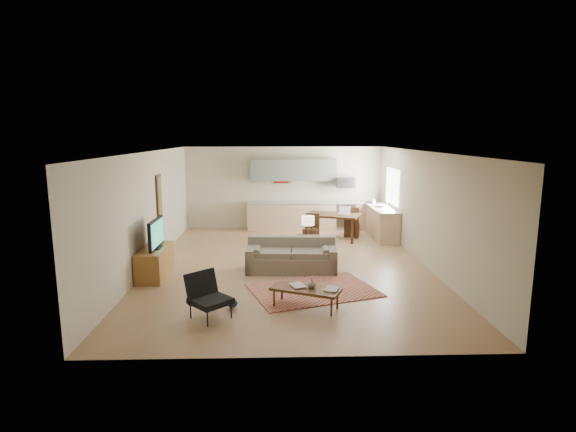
{
  "coord_description": "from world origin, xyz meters",
  "views": [
    {
      "loc": [
        -0.33,
        -10.35,
        3.08
      ],
      "look_at": [
        0.0,
        0.3,
        1.15
      ],
      "focal_mm": 28.0,
      "sensor_mm": 36.0,
      "label": 1
    }
  ],
  "objects_px": {
    "sofa": "(291,255)",
    "tv_credenza": "(155,262)",
    "console_table": "(308,248)",
    "coffee_table": "(306,298)",
    "dining_table": "(332,227)",
    "armchair": "(210,296)"
  },
  "relations": [
    {
      "from": "coffee_table",
      "to": "armchair",
      "type": "relative_size",
      "value": 1.59
    },
    {
      "from": "coffee_table",
      "to": "armchair",
      "type": "distance_m",
      "value": 1.71
    },
    {
      "from": "coffee_table",
      "to": "console_table",
      "type": "bearing_deg",
      "value": 109.46
    },
    {
      "from": "tv_credenza",
      "to": "console_table",
      "type": "relative_size",
      "value": 2.19
    },
    {
      "from": "coffee_table",
      "to": "tv_credenza",
      "type": "bearing_deg",
      "value": 173.12
    },
    {
      "from": "coffee_table",
      "to": "dining_table",
      "type": "height_order",
      "value": "dining_table"
    },
    {
      "from": "sofa",
      "to": "tv_credenza",
      "type": "distance_m",
      "value": 3.03
    },
    {
      "from": "coffee_table",
      "to": "armchair",
      "type": "xyz_separation_m",
      "value": [
        -1.64,
        -0.43,
        0.2
      ]
    },
    {
      "from": "coffee_table",
      "to": "tv_credenza",
      "type": "xyz_separation_m",
      "value": [
        -3.19,
        1.94,
        0.13
      ]
    },
    {
      "from": "sofa",
      "to": "tv_credenza",
      "type": "relative_size",
      "value": 1.53
    },
    {
      "from": "console_table",
      "to": "armchair",
      "type": "bearing_deg",
      "value": -113.58
    },
    {
      "from": "armchair",
      "to": "console_table",
      "type": "xyz_separation_m",
      "value": [
        1.91,
        3.49,
        -0.07
      ]
    },
    {
      "from": "sofa",
      "to": "coffee_table",
      "type": "xyz_separation_m",
      "value": [
        0.17,
        -2.24,
        -0.18
      ]
    },
    {
      "from": "coffee_table",
      "to": "tv_credenza",
      "type": "distance_m",
      "value": 3.73
    },
    {
      "from": "sofa",
      "to": "console_table",
      "type": "xyz_separation_m",
      "value": [
        0.44,
        0.82,
        -0.05
      ]
    },
    {
      "from": "sofa",
      "to": "dining_table",
      "type": "xyz_separation_m",
      "value": [
        1.33,
        3.08,
        0.02
      ]
    },
    {
      "from": "coffee_table",
      "to": "tv_credenza",
      "type": "height_order",
      "value": "tv_credenza"
    },
    {
      "from": "sofa",
      "to": "dining_table",
      "type": "distance_m",
      "value": 3.36
    },
    {
      "from": "sofa",
      "to": "dining_table",
      "type": "bearing_deg",
      "value": 69.39
    },
    {
      "from": "coffee_table",
      "to": "dining_table",
      "type": "bearing_deg",
      "value": 102.1
    },
    {
      "from": "armchair",
      "to": "sofa",
      "type": "bearing_deg",
      "value": 17.58
    },
    {
      "from": "coffee_table",
      "to": "dining_table",
      "type": "distance_m",
      "value": 5.45
    }
  ]
}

